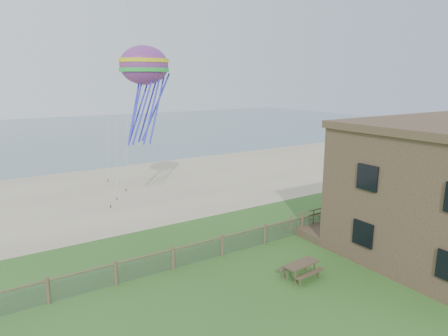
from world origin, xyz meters
The scene contains 7 objects.
ground centered at (0.00, 0.00, 0.00)m, with size 160.00×160.00×0.00m, color #2F571E.
sand_beach centered at (0.00, 22.00, 0.00)m, with size 72.00×20.00×0.02m, color tan.
ocean centered at (0.00, 66.00, 0.00)m, with size 160.00×68.00×0.02m, color slate.
chainlink_fence centered at (0.00, 6.00, 0.55)m, with size 36.20×0.20×1.25m, color brown, non-canonical shape.
motel_deck centered at (13.00, 5.00, 0.25)m, with size 15.00×2.00×0.50m, color brown.
picnic_table centered at (1.95, 1.80, 0.39)m, with size 1.85×1.40×0.78m, color brown, non-canonical shape.
octopus_kite centered at (-0.62, 14.76, 8.70)m, with size 3.47×2.45×7.14m, color red, non-canonical shape.
Camera 1 is at (-11.10, -11.40, 9.59)m, focal length 32.00 mm.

